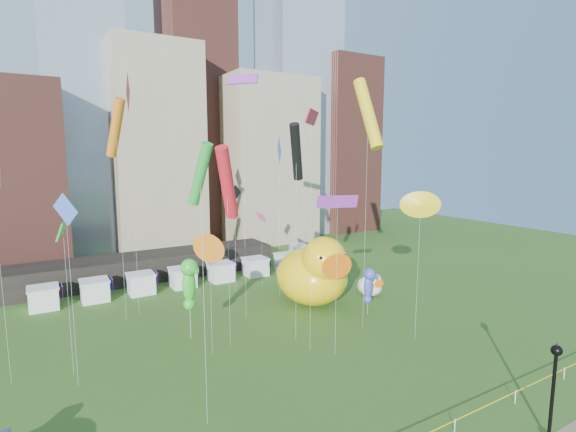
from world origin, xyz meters
TOP-DOWN VIEW (x-y plane):
  - skyline at (2.25, 61.06)m, footprint 101.00×23.00m
  - pavilion at (-4.00, 42.00)m, footprint 38.00×6.00m
  - vendor_tents at (1.02, 36.00)m, footprint 33.24×2.80m
  - big_duck at (11.21, 22.31)m, footprint 8.41×10.68m
  - small_duck at (18.47, 21.41)m, footprint 3.20×3.92m
  - seahorse_green at (-3.07, 20.61)m, footprint 1.79×2.10m
  - seahorse_purple at (14.45, 17.20)m, footprint 1.34×1.62m
  - lamppost at (10.05, -3.20)m, footprint 0.61×0.61m
  - box_truck at (19.93, 38.67)m, footprint 3.88×6.45m
  - kite_0 at (-0.64, 17.54)m, footprint 3.09×3.45m
  - kite_1 at (9.49, 31.19)m, footprint 0.92×3.16m
  - kite_2 at (5.97, 31.17)m, footprint 2.04×0.65m
  - kite_3 at (-6.13, 8.32)m, footprint 1.14×2.22m
  - kite_4 at (11.80, 14.95)m, footprint 1.28×3.85m
  - kite_5 at (-12.43, 17.13)m, footprint 1.38×1.78m
  - kite_6 at (-7.13, 28.29)m, footprint 1.83×3.36m
  - kite_7 at (6.10, 11.73)m, footprint 3.22×1.50m
  - kite_8 at (-5.63, 29.54)m, footprint 1.09×3.65m
  - kite_10 at (4.72, 15.59)m, footprint 2.48×2.64m
  - kite_11 at (-12.58, 19.01)m, footprint 1.22×4.05m
  - kite_12 at (13.98, 10.48)m, footprint 2.02×1.60m
  - kite_13 at (9.51, 26.82)m, footprint 1.20×2.91m
  - kite_14 at (-2.58, 16.70)m, footprint 1.21×2.24m
  - kite_15 at (3.25, 22.62)m, footprint 2.30×2.44m
  - kite_16 at (4.79, 13.45)m, footprint 2.93×2.97m

SIDE VIEW (x-z plane):
  - vendor_tents at x=1.02m, z-range -0.09..2.31m
  - small_duck at x=18.47m, z-range -0.12..2.73m
  - box_truck at x=19.93m, z-range 0.03..2.61m
  - pavilion at x=-4.00m, z-range 0.00..3.20m
  - seahorse_purple at x=14.45m, z-range 0.90..5.75m
  - lamppost at x=10.05m, z-range 0.65..6.55m
  - big_duck at x=11.21m, z-range -0.32..7.58m
  - seahorse_green at x=-3.07m, z-range 1.74..9.02m
  - kite_1 at x=9.49m, z-range 4.07..13.23m
  - kite_14 at x=-2.58m, z-range 3.88..13.96m
  - kite_11 at x=-12.58m, z-range 5.19..16.83m
  - kite_2 at x=5.97m, z-range 5.05..17.77m
  - kite_12 at x=13.98m, z-range 5.40..18.51m
  - kite_5 at x=-12.43m, z-range 5.46..19.15m
  - kite_7 at x=6.10m, z-range 5.98..19.04m
  - kite_0 at x=-0.64m, z-range 5.42..22.39m
  - kite_3 at x=-6.13m, z-range 6.62..23.54m
  - kite_10 at x=4.72m, z-range 6.99..25.76m
  - kite_13 at x=9.51m, z-range 7.35..25.64m
  - kite_6 at x=-7.13m, z-range 7.94..29.33m
  - kite_16 at x=4.79m, z-range 9.16..28.78m
  - kite_4 at x=11.80m, z-range 8.25..31.25m
  - skyline at x=2.25m, z-range -12.56..55.44m
  - kite_8 at x=-5.63m, z-range 9.83..33.87m
  - kite_15 at x=3.25m, z-range 11.11..34.65m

